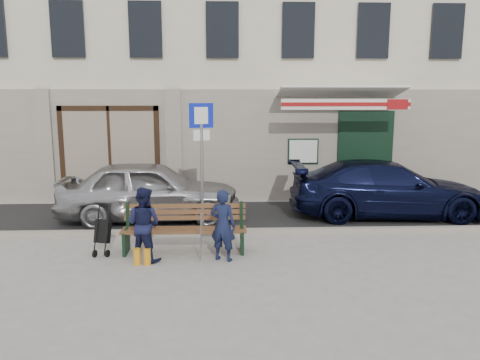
{
  "coord_description": "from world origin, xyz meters",
  "views": [
    {
      "loc": [
        -0.06,
        -8.42,
        2.97
      ],
      "look_at": [
        0.35,
        1.6,
        1.2
      ],
      "focal_mm": 35.0,
      "sensor_mm": 36.0,
      "label": 1
    }
  ],
  "objects": [
    {
      "name": "woman",
      "position": [
        -1.49,
        -0.07,
        0.69
      ],
      "size": [
        0.83,
        0.75,
        1.38
      ],
      "primitive_type": "imported",
      "rotation": [
        0.0,
        0.0,
        2.71
      ],
      "color": "#131736",
      "rests_on": "ground"
    },
    {
      "name": "parking_sign",
      "position": [
        -0.48,
        1.73,
        1.93
      ],
      "size": [
        0.52,
        0.17,
        2.86
      ],
      "rotation": [
        0.0,
        0.0,
        0.26
      ],
      "color": "gray",
      "rests_on": "ground"
    },
    {
      "name": "curb",
      "position": [
        0.0,
        1.5,
        0.06
      ],
      "size": [
        60.0,
        0.18,
        0.12
      ],
      "primitive_type": "cube",
      "color": "#9E9384",
      "rests_on": "ground"
    },
    {
      "name": "car_silver",
      "position": [
        -1.8,
        2.83,
        0.74
      ],
      "size": [
        4.4,
        1.88,
        1.48
      ],
      "primitive_type": "imported",
      "rotation": [
        0.0,
        0.0,
        1.6
      ],
      "color": "#ABABAF",
      "rests_on": "ground"
    },
    {
      "name": "asphalt_lane",
      "position": [
        0.0,
        3.1,
        0.01
      ],
      "size": [
        60.0,
        3.2,
        0.01
      ],
      "primitive_type": "cube",
      "color": "#282828",
      "rests_on": "ground"
    },
    {
      "name": "bench",
      "position": [
        -0.83,
        0.36,
        0.46
      ],
      "size": [
        2.4,
        1.17,
        0.98
      ],
      "color": "brown",
      "rests_on": "ground"
    },
    {
      "name": "building",
      "position": [
        0.01,
        8.45,
        4.97
      ],
      "size": [
        20.0,
        8.27,
        10.0
      ],
      "color": "beige",
      "rests_on": "ground"
    },
    {
      "name": "ground",
      "position": [
        0.0,
        0.0,
        0.0
      ],
      "size": [
        80.0,
        80.0,
        0.0
      ],
      "primitive_type": "plane",
      "color": "#9E9991",
      "rests_on": "ground"
    },
    {
      "name": "car_navy",
      "position": [
        4.11,
        3.0,
        0.7
      ],
      "size": [
        4.94,
        2.2,
        1.41
      ],
      "primitive_type": "imported",
      "rotation": [
        0.0,
        0.0,
        1.52
      ],
      "color": "black",
      "rests_on": "ground"
    },
    {
      "name": "man",
      "position": [
        -0.04,
        -0.13,
        0.67
      ],
      "size": [
        0.57,
        0.49,
        1.33
      ],
      "primitive_type": "imported",
      "rotation": [
        0.0,
        0.0,
        2.73
      ],
      "color": "#141A37",
      "rests_on": "ground"
    },
    {
      "name": "stroller",
      "position": [
        -2.34,
        0.31,
        0.43
      ],
      "size": [
        0.34,
        0.44,
        0.98
      ],
      "rotation": [
        0.0,
        0.0,
        -0.3
      ],
      "color": "black",
      "rests_on": "ground"
    }
  ]
}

